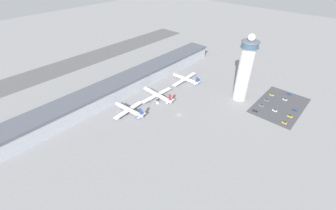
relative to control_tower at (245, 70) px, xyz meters
name	(u,v)px	position (x,y,z in m)	size (l,w,h in m)	color
ground_plane	(179,115)	(-63.15, 27.12, -31.59)	(1000.00, 1000.00, 0.00)	gray
terminal_building	(129,83)	(-63.15, 97.12, -23.36)	(255.76, 25.00, 16.26)	#A3A8B2
runway_strip	(78,62)	(-63.15, 204.27, -31.59)	(383.64, 44.00, 0.01)	#515154
control_tower	(245,70)	(0.00, 0.00, 0.00)	(16.26, 16.26, 65.96)	#BCBCC1
parking_lot_surface	(280,105)	(15.00, -36.18, -31.59)	(64.00, 40.00, 0.01)	#424247
airplane_gate_alpha	(129,110)	(-92.23, 62.96, -27.10)	(33.45, 32.91, 12.40)	white
airplane_gate_bravo	(157,95)	(-55.75, 62.20, -27.67)	(39.47, 37.98, 12.26)	white
airplane_gate_charlie	(185,79)	(-10.04, 62.00, -27.52)	(40.10, 33.66, 11.50)	white
service_truck_catering	(157,101)	(-60.54, 57.89, -30.60)	(7.31, 7.78, 2.86)	black
service_truck_fuel	(139,117)	(-89.99, 52.03, -30.71)	(6.78, 3.24, 2.55)	black
car_green_van	(275,110)	(2.26, -35.91, -30.98)	(1.98, 4.29, 1.57)	black
car_silver_sedan	(272,95)	(28.13, -23.00, -30.97)	(1.75, 4.29, 1.59)	black
car_blue_compact	(284,123)	(-10.38, -49.04, -30.97)	(1.95, 4.18, 1.60)	black
car_yellow_taxi	(289,95)	(40.66, -36.50, -31.06)	(1.98, 4.48, 1.38)	black
car_grey_coupe	(255,111)	(-10.84, -22.24, -31.06)	(1.96, 4.63, 1.37)	black
car_white_wagon	(290,116)	(2.37, -49.49, -30.98)	(1.89, 4.19, 1.58)	black
car_maroon_suv	(285,99)	(28.20, -36.50, -31.05)	(2.01, 4.17, 1.40)	black
car_navy_sedan	(267,100)	(14.52, -23.13, -31.04)	(1.97, 4.36, 1.43)	black
car_red_hatchback	(261,105)	(1.90, -22.98, -31.04)	(1.85, 4.67, 1.44)	black
car_black_suv	(295,111)	(14.53, -49.88, -31.07)	(2.05, 4.09, 1.36)	black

